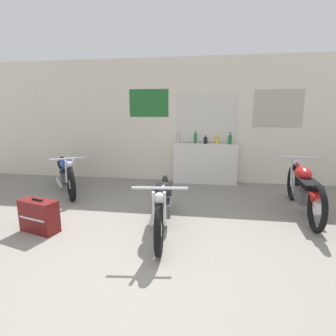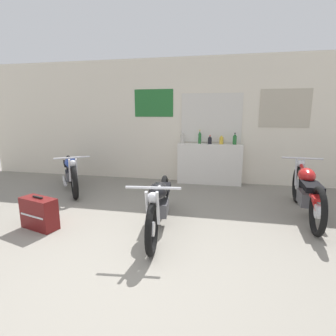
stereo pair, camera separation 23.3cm
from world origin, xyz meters
The scene contains 12 objects.
ground_plane centered at (0.00, 0.00, 0.00)m, with size 24.00×24.00×0.00m, color gray.
wall_back centered at (0.02, 3.77, 1.40)m, with size 10.00×0.07×2.80m.
sill_counter centered at (0.74, 3.59, 0.46)m, with size 1.43×0.28×0.91m.
bottle_leftmost centered at (0.11, 3.58, 1.03)m, with size 0.09×0.09×0.27m.
bottle_left_center centered at (0.50, 3.59, 1.05)m, with size 0.06×0.06×0.30m.
bottle_center centered at (0.73, 3.54, 1.00)m, with size 0.09×0.09×0.19m.
bottle_right_center centered at (0.98, 3.58, 1.01)m, with size 0.09×0.09×0.21m.
bottle_rightmost centered at (1.26, 3.57, 1.03)m, with size 0.08×0.08×0.25m.
motorcycle_blue centered at (-2.06, 2.49, 0.39)m, with size 1.24×1.66×0.78m.
motorcycle_red centered at (2.31, 1.92, 0.41)m, with size 0.64×2.04×0.84m.
motorcycle_black centered at (0.19, 1.01, 0.38)m, with size 0.64×1.93×0.76m.
hard_case_darkred centered at (-1.45, 0.69, 0.22)m, with size 0.58×0.37×0.46m.
Camera 1 is at (0.77, -2.34, 1.58)m, focal length 28.00 mm.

